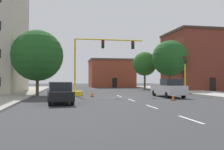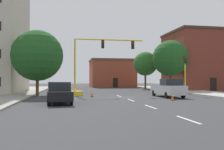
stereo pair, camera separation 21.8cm
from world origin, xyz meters
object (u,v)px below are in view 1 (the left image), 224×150
(tree_left_near, at_px, (37,56))
(traffic_cone_roadside_b, at_px, (92,93))
(pickup_truck_silver, at_px, (168,88))
(tree_right_mid, at_px, (170,58))
(tree_right_far, at_px, (145,64))
(traffic_light_pole_right, at_px, (185,66))
(traffic_cone_roadside_a, at_px, (173,97))
(sedan_black_near_left, at_px, (60,93))
(traffic_signal_gantry, at_px, (85,77))

(tree_left_near, relative_size, traffic_cone_roadside_b, 10.30)
(pickup_truck_silver, height_order, traffic_cone_roadside_b, pickup_truck_silver)
(tree_right_mid, height_order, pickup_truck_silver, tree_right_mid)
(tree_right_far, bearing_deg, traffic_light_pole_right, -92.90)
(traffic_cone_roadside_a, bearing_deg, traffic_cone_roadside_b, 140.81)
(sedan_black_near_left, bearing_deg, traffic_light_pole_right, 26.07)
(tree_left_near, xyz_separation_m, traffic_cone_roadside_b, (6.18, -2.72, -4.37))
(traffic_cone_roadside_b, bearing_deg, traffic_signal_gantry, 106.82)
(pickup_truck_silver, bearing_deg, tree_left_near, 162.38)
(sedan_black_near_left, bearing_deg, pickup_truck_silver, 23.30)
(tree_right_far, bearing_deg, sedan_black_near_left, -121.52)
(pickup_truck_silver, relative_size, sedan_black_near_left, 1.16)
(traffic_light_pole_right, height_order, tree_right_mid, tree_right_mid)
(tree_right_mid, xyz_separation_m, traffic_cone_roadside_a, (-6.69, -15.59, -4.98))
(tree_right_mid, height_order, traffic_cone_roadside_b, tree_right_mid)
(tree_right_mid, bearing_deg, traffic_cone_roadside_b, -144.01)
(traffic_light_pole_right, bearing_deg, pickup_truck_silver, -145.00)
(traffic_cone_roadside_a, bearing_deg, tree_left_near, 147.42)
(tree_left_near, xyz_separation_m, traffic_cone_roadside_a, (13.14, -8.40, -4.39))
(traffic_light_pole_right, height_order, tree_left_near, tree_left_near)
(traffic_signal_gantry, distance_m, traffic_cone_roadside_b, 2.90)
(traffic_signal_gantry, height_order, traffic_light_pole_right, traffic_signal_gantry)
(traffic_signal_gantry, height_order, pickup_truck_silver, traffic_signal_gantry)
(traffic_signal_gantry, height_order, tree_right_far, tree_right_far)
(tree_right_mid, relative_size, traffic_cone_roadside_b, 10.96)
(traffic_signal_gantry, relative_size, traffic_light_pole_right, 1.92)
(tree_left_near, relative_size, pickup_truck_silver, 1.43)
(sedan_black_near_left, bearing_deg, tree_left_near, 106.77)
(tree_right_far, distance_m, sedan_black_near_left, 30.09)
(traffic_cone_roadside_a, bearing_deg, tree_right_mid, 66.77)
(tree_right_mid, distance_m, tree_right_far, 8.84)
(tree_right_mid, distance_m, pickup_truck_silver, 13.68)
(traffic_light_pole_right, bearing_deg, traffic_cone_roadside_b, -177.99)
(traffic_light_pole_right, distance_m, sedan_black_near_left, 16.54)
(pickup_truck_silver, distance_m, traffic_cone_roadside_b, 8.38)
(tree_right_far, xyz_separation_m, tree_left_near, (-18.45, -15.92, -0.21))
(traffic_cone_roadside_a, bearing_deg, traffic_light_pole_right, 54.19)
(tree_right_far, distance_m, traffic_cone_roadside_b, 22.78)
(tree_left_near, xyz_separation_m, sedan_black_near_left, (2.86, -9.50, -3.85))
(tree_right_far, relative_size, traffic_cone_roadside_a, 10.36)
(traffic_light_pole_right, xyz_separation_m, tree_right_far, (0.92, 18.24, 1.42))
(pickup_truck_silver, height_order, sedan_black_near_left, pickup_truck_silver)
(pickup_truck_silver, distance_m, sedan_black_near_left, 12.50)
(tree_left_near, relative_size, sedan_black_near_left, 1.66)
(sedan_black_near_left, xyz_separation_m, traffic_cone_roadside_b, (3.32, 6.78, -0.52))
(traffic_light_pole_right, height_order, pickup_truck_silver, traffic_light_pole_right)
(tree_right_far, height_order, pickup_truck_silver, tree_right_far)
(tree_left_near, height_order, traffic_cone_roadside_a, tree_left_near)
(pickup_truck_silver, bearing_deg, traffic_light_pole_right, 35.00)
(traffic_light_pole_right, relative_size, tree_right_mid, 0.58)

